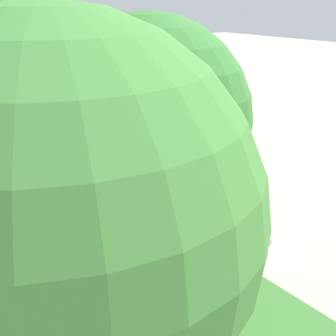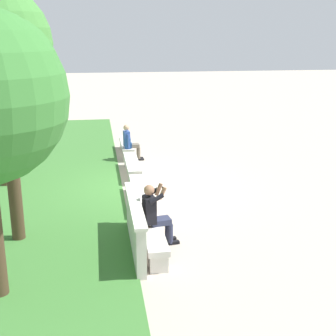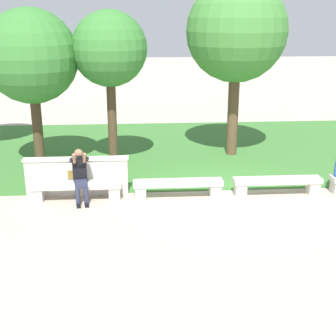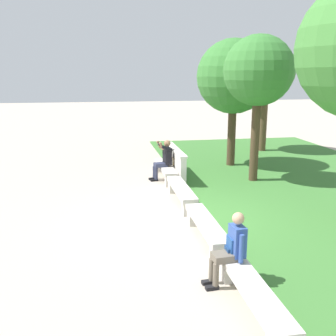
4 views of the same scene
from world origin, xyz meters
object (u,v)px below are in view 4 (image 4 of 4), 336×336
at_px(backpack, 234,247).
at_px(bench_near, 181,192).
at_px(bench_main, 166,169).
at_px(tree_far_back, 234,77).
at_px(bench_mid, 206,227).
at_px(bench_far, 253,294).
at_px(person_distant, 231,247).
at_px(tree_behind_wall, 266,71).
at_px(person_photographer, 164,158).
at_px(tree_left_background, 258,72).

bearing_deg(backpack, bench_near, -179.91).
distance_m(bench_main, tree_far_back, 4.31).
height_order(bench_main, backpack, backpack).
distance_m(bench_mid, backpack, 1.70).
bearing_deg(bench_mid, bench_main, 180.00).
relative_size(bench_far, person_distant, 1.81).
bearing_deg(bench_far, bench_mid, 180.00).
height_order(bench_main, tree_behind_wall, tree_behind_wall).
height_order(bench_mid, bench_far, same).
height_order(bench_mid, person_photographer, person_photographer).
height_order(bench_mid, person_distant, person_distant).
bearing_deg(bench_mid, tree_behind_wall, 150.78).
relative_size(bench_near, tree_behind_wall, 0.47).
bearing_deg(bench_mid, tree_far_back, 157.20).
xyz_separation_m(person_photographer, person_distant, (6.77, 0.01, -0.06)).
relative_size(bench_mid, tree_left_background, 0.49).
xyz_separation_m(bench_far, tree_far_back, (-9.14, 2.76, 3.00)).
bearing_deg(tree_behind_wall, tree_left_background, -25.93).
bearing_deg(person_distant, tree_far_back, 161.21).
relative_size(backpack, tree_far_back, 0.09).
bearing_deg(tree_behind_wall, person_photographer, -51.87).
bearing_deg(tree_left_background, bench_mid, -32.60).
bearing_deg(backpack, bench_mid, -179.78).
xyz_separation_m(bench_main, tree_far_back, (-1.40, 2.76, 3.00)).
xyz_separation_m(bench_near, bench_mid, (2.58, 0.00, 0.00)).
distance_m(person_photographer, tree_behind_wall, 7.12).
xyz_separation_m(bench_main, person_photographer, (0.13, -0.08, 0.43)).
xyz_separation_m(tree_behind_wall, tree_far_back, (2.51, -2.32, -0.22)).
height_order(person_distant, backpack, person_distant).
distance_m(person_photographer, tree_far_back, 4.12).
height_order(bench_near, bench_far, same).
relative_size(person_photographer, tree_left_background, 0.29).
bearing_deg(bench_near, person_photographer, -178.21).
bearing_deg(bench_near, person_distant, -0.88).
bearing_deg(bench_near, tree_behind_wall, 141.98).
relative_size(bench_main, bench_far, 1.00).
distance_m(bench_mid, tree_behind_wall, 10.88).
bearing_deg(bench_near, tree_left_background, 122.29).
bearing_deg(person_distant, tree_left_background, 154.95).
height_order(person_photographer, backpack, person_photographer).
height_order(bench_mid, tree_behind_wall, tree_behind_wall).
relative_size(person_distant, tree_left_background, 0.27).
bearing_deg(bench_main, tree_behind_wall, 127.61).
xyz_separation_m(bench_mid, tree_left_background, (-4.33, 2.77, 3.18)).
distance_m(bench_near, backpack, 4.26).
height_order(backpack, tree_far_back, tree_far_back).
bearing_deg(person_photographer, person_distant, 0.09).
bearing_deg(person_distant, bench_near, 179.12).
bearing_deg(tree_far_back, person_photographer, -61.57).
bearing_deg(person_photographer, bench_mid, 0.87).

